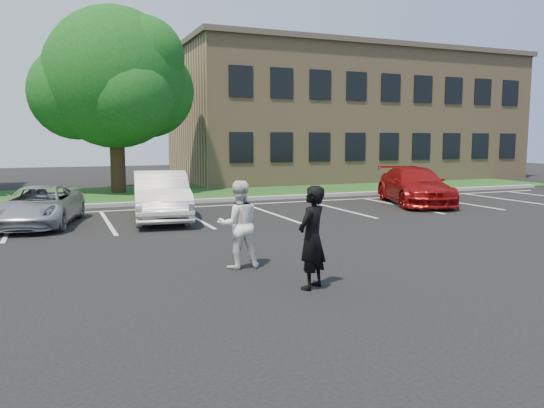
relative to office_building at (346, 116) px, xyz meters
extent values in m
plane|color=black|center=(-14.00, -21.99, -4.16)|extent=(90.00, 90.00, 0.00)
cube|color=gray|center=(-14.00, -9.99, -4.08)|extent=(40.00, 0.30, 0.15)
cube|color=#184210|center=(-14.00, -5.99, -4.12)|extent=(44.00, 8.00, 0.08)
cube|color=silver|center=(-19.60, -13.99, -4.15)|extent=(0.12, 5.20, 0.01)
cube|color=silver|center=(-16.80, -13.99, -4.15)|extent=(0.12, 5.20, 0.01)
cube|color=silver|center=(-14.00, -13.99, -4.15)|extent=(0.12, 5.20, 0.01)
cube|color=silver|center=(-11.20, -13.99, -4.15)|extent=(0.12, 5.20, 0.01)
cube|color=silver|center=(-8.40, -13.99, -4.15)|extent=(0.12, 5.20, 0.01)
cube|color=silver|center=(-5.60, -13.99, -4.15)|extent=(0.12, 5.20, 0.01)
cube|color=silver|center=(-2.80, -13.99, -4.15)|extent=(0.12, 5.20, 0.01)
cube|color=silver|center=(0.00, -13.99, -4.15)|extent=(0.12, 5.20, 0.01)
cube|color=silver|center=(-12.60, -11.29, -4.15)|extent=(34.00, 0.12, 0.01)
cube|color=#9A7F5B|center=(0.00, 0.01, -0.16)|extent=(22.00, 10.00, 8.00)
cube|color=#4B4139|center=(0.00, 0.01, 3.99)|extent=(22.40, 10.40, 0.30)
cube|color=black|center=(-9.20, -5.02, -1.96)|extent=(1.30, 0.06, 1.60)
cube|color=black|center=(-9.20, -5.02, 1.44)|extent=(1.30, 0.06, 1.60)
cube|color=black|center=(-6.90, -5.02, -1.96)|extent=(1.30, 0.06, 1.60)
cube|color=black|center=(-6.90, -5.02, 1.44)|extent=(1.30, 0.06, 1.60)
cube|color=black|center=(-4.60, -5.02, -1.96)|extent=(1.30, 0.06, 1.60)
cube|color=black|center=(-4.60, -5.02, 1.44)|extent=(1.30, 0.06, 1.60)
cube|color=black|center=(-2.30, -5.02, -1.96)|extent=(1.30, 0.06, 1.60)
cube|color=black|center=(-2.30, -5.02, 1.44)|extent=(1.30, 0.06, 1.60)
cube|color=black|center=(0.00, -5.02, -1.96)|extent=(1.30, 0.06, 1.60)
cube|color=black|center=(0.00, -5.02, 1.44)|extent=(1.30, 0.06, 1.60)
cube|color=black|center=(2.30, -5.02, -1.96)|extent=(1.30, 0.06, 1.60)
cube|color=black|center=(2.30, -5.02, 1.44)|extent=(1.30, 0.06, 1.60)
cube|color=black|center=(4.60, -5.02, -1.96)|extent=(1.30, 0.06, 1.60)
cube|color=black|center=(4.60, -5.02, 1.44)|extent=(1.30, 0.06, 1.60)
cube|color=black|center=(6.90, -5.02, -1.96)|extent=(1.30, 0.06, 1.60)
cube|color=black|center=(6.90, -5.02, 1.44)|extent=(1.30, 0.06, 1.60)
cube|color=black|center=(9.20, -5.02, -1.96)|extent=(1.30, 0.06, 1.60)
cube|color=black|center=(9.20, -5.02, 1.44)|extent=(1.30, 0.06, 1.60)
cylinder|color=black|center=(-15.47, -5.01, -2.56)|extent=(0.70, 0.70, 3.20)
sphere|color=#154115|center=(-15.47, -5.01, 1.34)|extent=(6.60, 6.60, 6.60)
sphere|color=#154115|center=(-13.87, -4.31, 0.84)|extent=(4.60, 4.60, 4.60)
sphere|color=#154115|center=(-17.17, -4.61, 0.64)|extent=(4.40, 4.40, 4.40)
sphere|color=#154115|center=(-15.07, -6.51, 0.44)|extent=(4.00, 4.00, 4.00)
sphere|color=#154115|center=(-16.07, -3.41, 1.64)|extent=(4.20, 4.20, 4.20)
sphere|color=#154115|center=(-14.27, -5.91, 2.24)|extent=(3.80, 3.80, 3.80)
imported|color=black|center=(-14.15, -23.22, -3.24)|extent=(0.80, 0.74, 1.83)
imported|color=white|center=(-14.86, -21.29, -3.26)|extent=(0.92, 0.74, 1.80)
imported|color=#AFB2B7|center=(-18.78, -13.93, -3.56)|extent=(2.95, 4.68, 1.20)
imported|color=silver|center=(-15.10, -14.08, -3.36)|extent=(2.26, 4.99, 1.59)
imported|color=maroon|center=(-4.77, -13.77, -3.41)|extent=(3.63, 5.53, 1.49)
camera|label=1|loc=(-18.27, -31.41, -1.53)|focal=35.00mm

